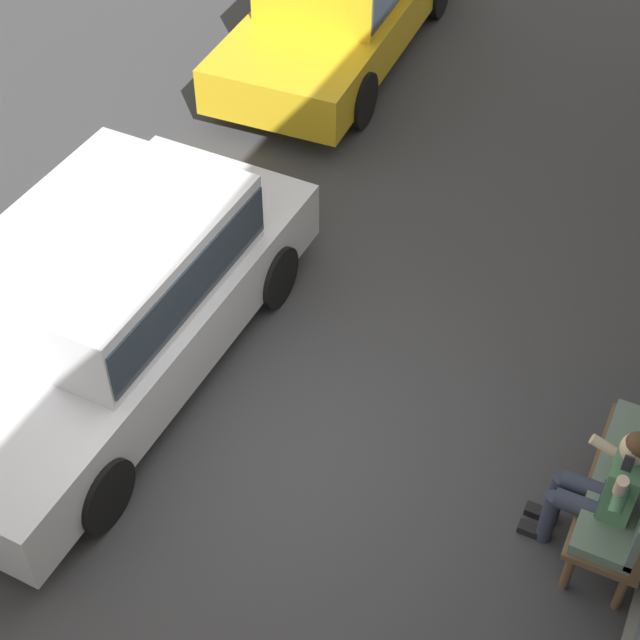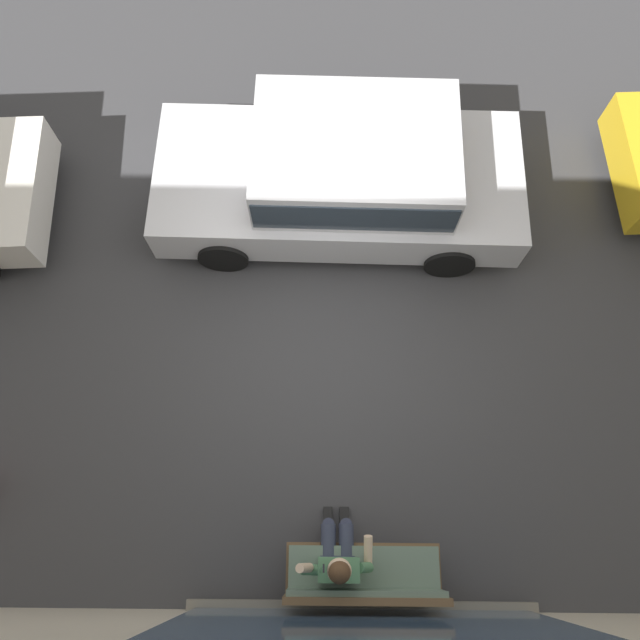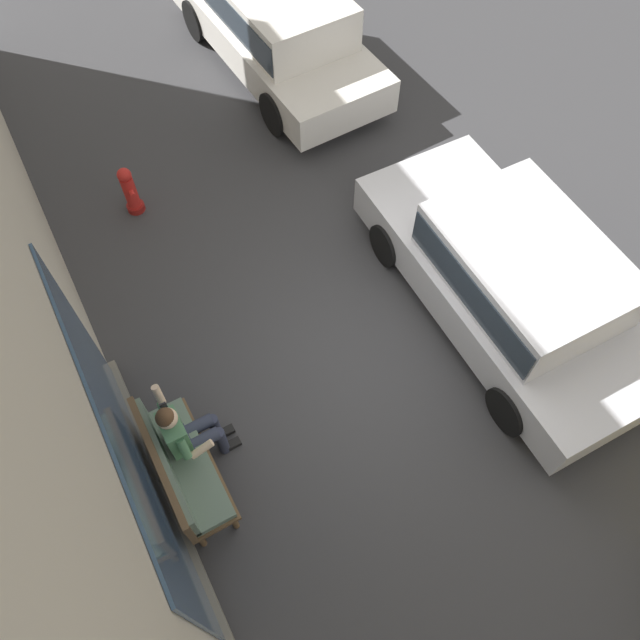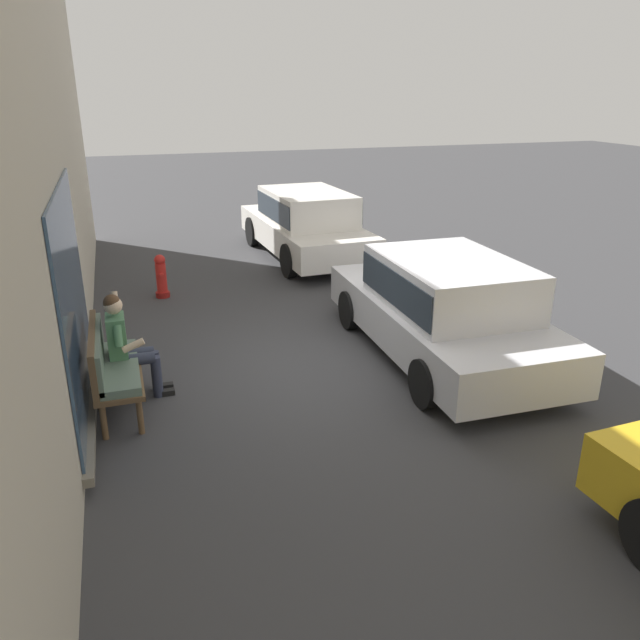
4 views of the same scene
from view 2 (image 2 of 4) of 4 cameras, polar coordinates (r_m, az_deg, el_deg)
ground_plane at (r=7.65m, az=0.34°, el=-0.40°), size 60.00×60.00×0.00m
bench at (r=6.61m, az=4.08°, el=-22.81°), size 1.55×0.55×1.04m
person_on_phone at (r=6.47m, az=1.64°, el=-20.89°), size 0.73×0.74×1.38m
parked_car_mid at (r=7.68m, az=2.35°, el=13.37°), size 4.50×2.04×1.49m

